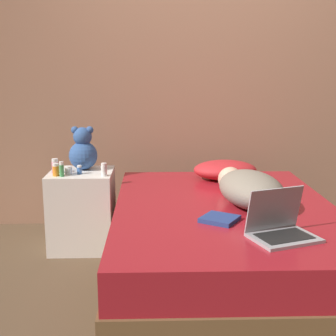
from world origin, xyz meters
name	(u,v)px	position (x,y,z in m)	size (l,w,h in m)	color
ground_plane	(223,284)	(0.00, 0.00, 0.00)	(12.00, 12.00, 0.00)	brown
wall_back	(205,70)	(0.00, 1.22, 1.30)	(8.00, 0.06, 2.60)	#996B51
bed	(224,246)	(0.00, 0.00, 0.25)	(1.33, 1.89, 0.51)	brown
nightstand	(82,210)	(-0.96, 0.66, 0.29)	(0.46, 0.45, 0.58)	silver
pillow	(225,170)	(0.10, 0.67, 0.58)	(0.46, 0.34, 0.14)	red
person_lying	(249,188)	(0.14, 0.01, 0.61)	(0.44, 0.74, 0.21)	gray
laptop	(280,227)	(0.18, -0.54, 0.56)	(0.36, 0.32, 0.24)	#9E9EA3
teddy_bear	(83,151)	(-0.95, 0.74, 0.72)	(0.21, 0.21, 0.32)	#335693
bottle_clear	(69,170)	(-1.03, 0.58, 0.60)	(0.05, 0.05, 0.06)	silver
bottle_pink	(55,166)	(-1.13, 0.61, 0.63)	(0.05, 0.05, 0.10)	pink
bottle_white	(104,170)	(-0.77, 0.51, 0.62)	(0.04, 0.04, 0.09)	white
bottle_green	(62,169)	(-1.06, 0.51, 0.63)	(0.03, 0.03, 0.11)	#3D8E4C
bottle_orange	(56,170)	(-1.11, 0.52, 0.62)	(0.05, 0.05, 0.09)	orange
bottle_blue	(79,170)	(-0.95, 0.58, 0.61)	(0.03, 0.03, 0.06)	#3866B2
book	(220,219)	(-0.07, -0.29, 0.52)	(0.24, 0.24, 0.02)	navy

